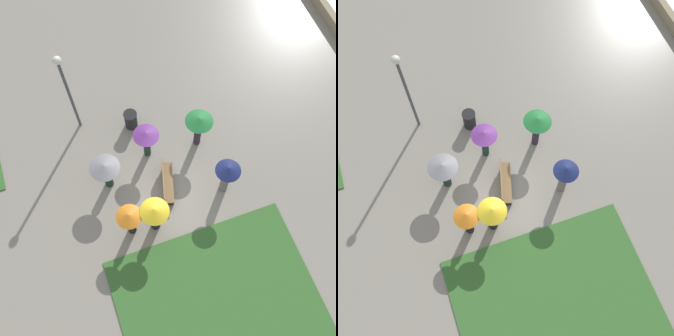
# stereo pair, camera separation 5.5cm
# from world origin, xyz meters

# --- Properties ---
(ground_plane) EXTENTS (90.00, 90.00, 0.00)m
(ground_plane) POSITION_xyz_m (0.00, 0.00, 0.00)
(ground_plane) COLOR gray
(park_bench) EXTENTS (1.80, 0.89, 0.90)m
(park_bench) POSITION_xyz_m (0.15, -0.14, 0.47)
(park_bench) COLOR brown
(park_bench) RESTS_ON ground_plane
(lamp_post) EXTENTS (0.32, 0.32, 4.46)m
(lamp_post) POSITION_xyz_m (4.16, 2.40, 2.86)
(lamp_post) COLOR #474C51
(lamp_post) RESTS_ON ground_plane
(trash_bin) EXTENTS (0.58, 0.58, 0.89)m
(trash_bin) POSITION_xyz_m (3.38, 0.31, 0.45)
(trash_bin) COLOR #232326
(trash_bin) RESTS_ON ground_plane
(crowd_person_green) EXTENTS (1.12, 1.12, 1.92)m
(crowd_person_green) POSITION_xyz_m (1.65, -2.05, 1.49)
(crowd_person_green) COLOR #2D2333
(crowd_person_green) RESTS_ON ground_plane
(crowd_person_purple) EXTENTS (1.04, 1.04, 1.77)m
(crowd_person_purple) POSITION_xyz_m (1.83, 0.09, 1.35)
(crowd_person_purple) COLOR #1E3328
(crowd_person_purple) RESTS_ON ground_plane
(crowd_person_orange) EXTENTS (0.96, 0.96, 1.85)m
(crowd_person_orange) POSITION_xyz_m (-1.13, 1.70, 1.29)
(crowd_person_orange) COLOR black
(crowd_person_orange) RESTS_ON ground_plane
(crowd_person_yellow) EXTENTS (1.08, 1.08, 1.93)m
(crowd_person_yellow) POSITION_xyz_m (-1.26, 0.79, 1.38)
(crowd_person_yellow) COLOR black
(crowd_person_yellow) RESTS_ON ground_plane
(crowd_person_grey) EXTENTS (1.17, 1.17, 1.77)m
(crowd_person_grey) POSITION_xyz_m (1.04, 1.99, 1.32)
(crowd_person_grey) COLOR #1E3328
(crowd_person_grey) RESTS_ON ground_plane
(crowd_person_navy) EXTENTS (0.97, 0.97, 1.97)m
(crowd_person_navy) POSITION_xyz_m (-0.69, -2.28, 1.38)
(crowd_person_navy) COLOR slate
(crowd_person_navy) RESTS_ON ground_plane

